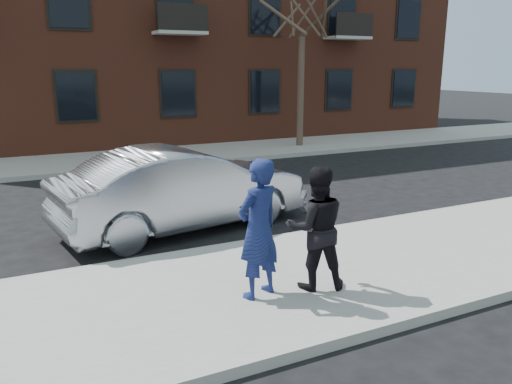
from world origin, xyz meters
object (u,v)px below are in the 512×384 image
man_peacoat (316,228)px  man_hoodie (258,229)px  silver_sedan (183,188)px  street_tree (302,4)px

man_peacoat → man_hoodie: bearing=12.2°
silver_sedan → man_peacoat: man_peacoat is taller
silver_sedan → man_hoodie: man_hoodie is taller
man_hoodie → man_peacoat: size_ratio=1.09×
silver_sedan → man_peacoat: 3.91m
man_hoodie → man_peacoat: bearing=153.6°
silver_sedan → man_hoodie: size_ratio=2.64×
street_tree → man_peacoat: 14.15m
street_tree → man_hoodie: street_tree is taller
street_tree → man_peacoat: size_ratio=3.84×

